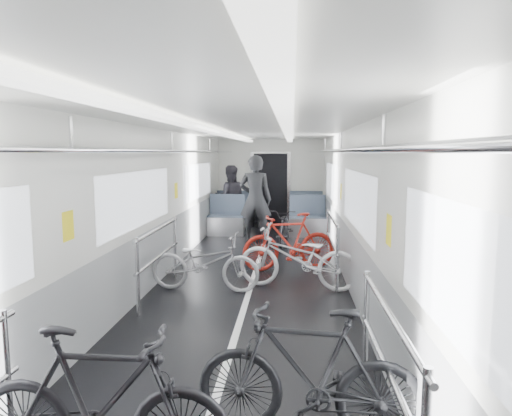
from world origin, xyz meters
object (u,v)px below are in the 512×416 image
at_px(bike_right_mid, 298,258).
at_px(bike_aisle, 285,226).
at_px(bike_right_far, 289,242).
at_px(person_standing, 255,199).
at_px(person_seated, 230,198).
at_px(bike_left_far, 205,262).
at_px(bike_left_mid, 101,404).
at_px(bike_right_near, 309,373).

height_order(bike_right_mid, bike_aisle, bike_right_mid).
xyz_separation_m(bike_right_far, person_standing, (-0.78, 2.31, 0.49)).
distance_m(bike_right_far, person_seated, 4.36).
distance_m(bike_left_far, bike_right_far, 1.79).
bearing_deg(bike_left_mid, person_seated, 3.28).
bearing_deg(bike_aisle, person_standing, 175.86).
xyz_separation_m(bike_right_mid, bike_right_far, (-0.13, 1.11, 0.02)).
bearing_deg(bike_right_mid, bike_aisle, -165.03).
height_order(bike_right_near, person_seated, person_seated).
bearing_deg(bike_right_far, bike_right_mid, -10.85).
distance_m(bike_right_far, person_standing, 2.49).
relative_size(bike_left_far, person_standing, 0.82).
xyz_separation_m(bike_left_mid, bike_right_mid, (1.26, 4.12, -0.02)).
xyz_separation_m(bike_right_near, person_seated, (-1.75, 8.75, 0.37)).
xyz_separation_m(bike_left_mid, person_seated, (-0.46, 9.27, 0.36)).
xyz_separation_m(bike_left_far, bike_right_far, (1.23, 1.30, 0.07)).
height_order(bike_right_mid, bike_right_far, bike_right_far).
xyz_separation_m(bike_left_far, bike_right_mid, (1.36, 0.19, 0.05)).
bearing_deg(bike_right_mid, person_standing, -154.52).
height_order(bike_left_mid, person_standing, person_standing).
height_order(bike_right_near, person_standing, person_standing).
height_order(bike_left_mid, bike_right_far, bike_right_far).
height_order(person_standing, person_seated, person_standing).
bearing_deg(bike_right_near, bike_right_mid, -173.09).
bearing_deg(bike_right_far, bike_left_mid, -29.80).
height_order(bike_left_far, person_seated, person_seated).
bearing_deg(bike_left_mid, person_standing, -2.20).
distance_m(bike_right_near, person_standing, 7.10).
relative_size(bike_aisle, person_seated, 0.91).
bearing_deg(bike_right_near, bike_right_far, -171.59).
bearing_deg(bike_right_near, bike_left_far, -151.29).
distance_m(bike_right_mid, person_seated, 5.45).
relative_size(bike_right_near, bike_right_mid, 0.89).
relative_size(bike_left_mid, bike_left_far, 1.01).
relative_size(bike_right_mid, person_standing, 0.91).
distance_m(bike_left_mid, bike_left_far, 3.92).
xyz_separation_m(bike_left_mid, bike_right_near, (1.29, 0.52, -0.01)).
bearing_deg(person_seated, bike_right_far, 99.19).
bearing_deg(bike_right_mid, bike_left_far, -71.29).
bearing_deg(bike_left_mid, bike_left_far, 2.02).
bearing_deg(bike_right_near, person_standing, -165.97).
height_order(bike_right_mid, person_standing, person_standing).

